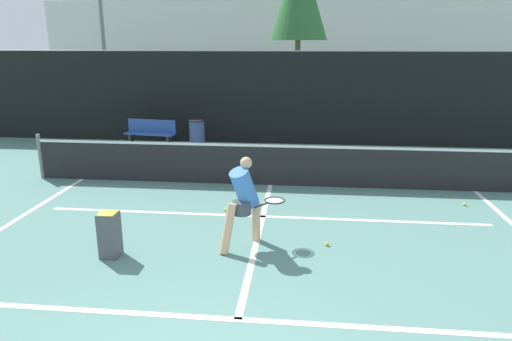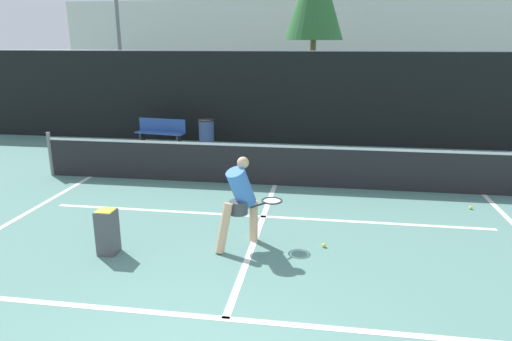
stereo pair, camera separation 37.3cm
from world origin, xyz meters
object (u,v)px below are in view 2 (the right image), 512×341
(trash_bin, at_px, (206,134))
(parked_car, at_px, (266,113))
(ball_hopper, at_px, (107,231))
(player_practicing, at_px, (241,199))
(courtside_bench, at_px, (161,132))

(trash_bin, relative_size, parked_car, 0.20)
(ball_hopper, height_order, trash_bin, trash_bin)
(player_practicing, distance_m, courtside_bench, 7.72)
(player_practicing, xyz_separation_m, parked_car, (-0.95, 10.36, -0.22))
(player_practicing, height_order, ball_hopper, player_practicing)
(ball_hopper, height_order, courtside_bench, courtside_bench)
(courtside_bench, distance_m, parked_car, 4.60)
(trash_bin, bearing_deg, courtside_bench, 176.88)
(courtside_bench, bearing_deg, trash_bin, 4.67)
(parked_car, bearing_deg, player_practicing, -84.74)
(courtside_bench, relative_size, trash_bin, 1.78)
(ball_hopper, bearing_deg, player_practicing, 16.70)
(player_practicing, relative_size, courtside_bench, 0.91)
(courtside_bench, xyz_separation_m, trash_bin, (1.48, -0.08, -0.01))
(trash_bin, height_order, parked_car, parked_car)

